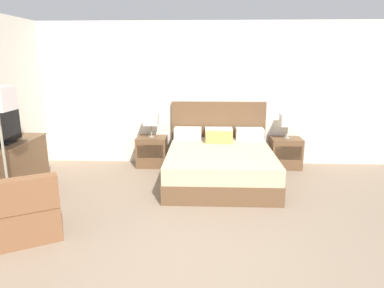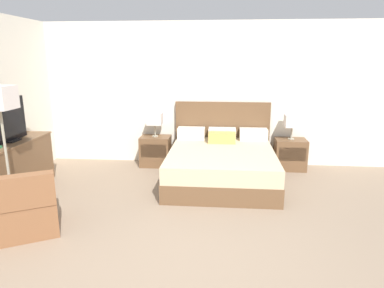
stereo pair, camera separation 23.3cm
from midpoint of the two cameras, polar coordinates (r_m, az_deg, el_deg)
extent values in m
plane|color=#84705B|center=(3.48, -1.16, -19.99)|extent=(10.36, 10.36, 0.00)
cube|color=silver|center=(6.40, 0.72, 8.26)|extent=(7.21, 0.06, 2.60)
cube|color=brown|center=(5.57, 3.45, -4.93)|extent=(1.67, 1.96, 0.28)
cube|color=#C6B28E|center=(5.49, 3.49, -2.33)|extent=(1.65, 1.94, 0.25)
cube|color=brown|center=(6.42, 3.36, 1.80)|extent=(1.74, 0.05, 1.18)
cube|color=beige|center=(6.23, -1.77, 1.80)|extent=(0.49, 0.28, 0.20)
cube|color=beige|center=(6.22, 3.39, 1.75)|extent=(0.49, 0.28, 0.20)
cube|color=beige|center=(6.25, 8.53, 1.69)|extent=(0.49, 0.28, 0.20)
cube|color=tan|center=(5.96, 3.40, 1.11)|extent=(0.47, 0.22, 0.18)
cube|color=brown|center=(6.39, -7.72, -1.25)|extent=(0.54, 0.41, 0.55)
cube|color=#473120|center=(6.19, -8.06, -1.25)|extent=(0.46, 0.01, 0.24)
cube|color=brown|center=(6.44, 14.34, -1.46)|extent=(0.54, 0.41, 0.55)
cube|color=#473120|center=(6.23, 14.74, -1.47)|extent=(0.46, 0.01, 0.24)
cylinder|color=gray|center=(6.32, -7.81, 1.24)|extent=(0.11, 0.11, 0.02)
cylinder|color=gray|center=(6.30, -7.84, 2.25)|extent=(0.02, 0.02, 0.21)
cube|color=silver|center=(6.26, -7.91, 4.14)|extent=(0.26, 0.26, 0.21)
cylinder|color=gray|center=(6.37, 14.49, 1.01)|extent=(0.11, 0.11, 0.02)
cylinder|color=gray|center=(6.34, 14.56, 2.01)|extent=(0.02, 0.02, 0.21)
cube|color=silver|center=(6.31, 14.67, 3.88)|extent=(0.26, 0.26, 0.21)
cube|color=brown|center=(5.66, -28.97, -3.74)|extent=(0.46, 1.37, 0.78)
cube|color=brown|center=(5.57, -29.43, -0.01)|extent=(0.47, 1.41, 0.02)
cube|color=black|center=(5.55, -29.56, 0.16)|extent=(0.18, 0.24, 0.02)
cube|color=black|center=(5.49, -29.95, 3.29)|extent=(0.04, 0.76, 0.62)
cube|color=black|center=(5.48, -29.77, 3.30)|extent=(0.01, 0.74, 0.60)
cube|color=brown|center=(4.42, -27.23, -10.93)|extent=(0.93, 0.93, 0.40)
cube|color=brown|center=(4.03, -27.81, -7.53)|extent=(0.67, 0.47, 0.36)
cube|color=brown|center=(4.31, -23.73, -6.98)|extent=(0.38, 0.59, 0.18)
cylinder|color=gray|center=(5.07, -28.99, -10.28)|extent=(0.28, 0.28, 0.02)
cylinder|color=gray|center=(4.85, -29.93, -2.95)|extent=(0.03, 0.03, 1.33)
camera|label=1|loc=(0.12, -91.35, -0.34)|focal=32.00mm
camera|label=2|loc=(0.12, 88.65, 0.34)|focal=32.00mm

